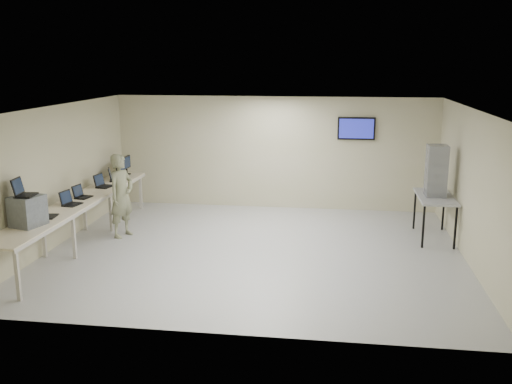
# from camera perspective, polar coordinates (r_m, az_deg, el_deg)

# --- Properties ---
(room) EXTENTS (8.01, 7.01, 2.81)m
(room) POSITION_cam_1_polar(r_m,az_deg,el_deg) (10.93, 0.07, 1.16)
(room) COLOR #BBBBBB
(room) RESTS_ON ground
(workbench) EXTENTS (0.76, 6.00, 0.90)m
(workbench) POSITION_cam_1_polar(r_m,az_deg,el_deg) (12.05, -17.30, -1.18)
(workbench) COLOR beige
(workbench) RESTS_ON ground
(equipment_box) EXTENTS (0.55, 0.60, 0.52)m
(equipment_box) POSITION_cam_1_polar(r_m,az_deg,el_deg) (10.45, -21.88, -1.76)
(equipment_box) COLOR slate
(equipment_box) RESTS_ON workbench
(laptop_on_box) EXTENTS (0.36, 0.42, 0.31)m
(laptop_on_box) POSITION_cam_1_polar(r_m,az_deg,el_deg) (10.41, -22.32, 0.06)
(laptop_on_box) COLOR black
(laptop_on_box) RESTS_ON equipment_box
(laptop_0) EXTENTS (0.33, 0.38, 0.28)m
(laptop_0) POSITION_cam_1_polar(r_m,az_deg,el_deg) (10.96, -20.29, -2.00)
(laptop_0) COLOR black
(laptop_0) RESTS_ON workbench
(laptop_1) EXTENTS (0.36, 0.40, 0.28)m
(laptop_1) POSITION_cam_1_polar(r_m,az_deg,el_deg) (11.72, -18.16, -0.89)
(laptop_1) COLOR black
(laptop_1) RESTS_ON workbench
(laptop_2) EXTENTS (0.33, 0.38, 0.27)m
(laptop_2) POSITION_cam_1_polar(r_m,az_deg,el_deg) (12.26, -17.10, -0.23)
(laptop_2) COLOR black
(laptop_2) RESTS_ON workbench
(laptop_3) EXTENTS (0.37, 0.42, 0.29)m
(laptop_3) POSITION_cam_1_polar(r_m,az_deg,el_deg) (13.16, -15.11, 0.81)
(laptop_3) COLOR black
(laptop_3) RESTS_ON workbench
(laptop_4) EXTENTS (0.42, 0.45, 0.29)m
(laptop_4) POSITION_cam_1_polar(r_m,az_deg,el_deg) (13.82, -14.08, 1.44)
(laptop_4) COLOR black
(laptop_4) RESTS_ON workbench
(monitor_near) EXTENTS (0.20, 0.45, 0.44)m
(monitor_near) POSITION_cam_1_polar(r_m,az_deg,el_deg) (14.08, -13.42, 2.48)
(monitor_near) COLOR black
(monitor_near) RESTS_ON workbench
(monitor_far) EXTENTS (0.20, 0.46, 0.45)m
(monitor_far) POSITION_cam_1_polar(r_m,az_deg,el_deg) (14.45, -12.85, 2.80)
(monitor_far) COLOR black
(monitor_far) RESTS_ON workbench
(soldier) EXTENTS (0.63, 0.75, 1.77)m
(soldier) POSITION_cam_1_polar(r_m,az_deg,el_deg) (12.30, -13.30, -0.36)
(soldier) COLOR #6A7354
(soldier) RESTS_ON ground
(side_table) EXTENTS (0.72, 1.53, 0.92)m
(side_table) POSITION_cam_1_polar(r_m,az_deg,el_deg) (12.40, 17.49, -0.69)
(side_table) COLOR #999999
(side_table) RESTS_ON ground
(storage_bins) EXTENTS (0.40, 0.45, 1.06)m
(storage_bins) POSITION_cam_1_polar(r_m,az_deg,el_deg) (12.27, 17.59, 2.04)
(storage_bins) COLOR gray
(storage_bins) RESTS_ON side_table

